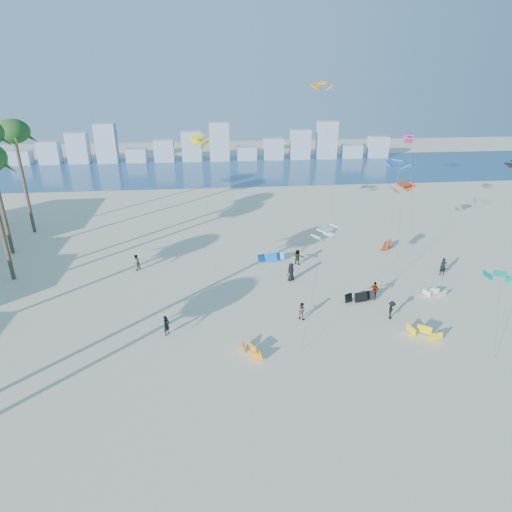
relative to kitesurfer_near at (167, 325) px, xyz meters
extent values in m
plane|color=beige|center=(4.61, -11.39, -0.84)|extent=(220.00, 220.00, 0.00)
plane|color=navy|center=(4.61, 60.61, -0.83)|extent=(220.00, 220.00, 0.00)
imported|color=black|center=(0.00, 0.00, 0.00)|extent=(0.68, 0.73, 1.67)
imported|color=gray|center=(11.11, 1.24, -0.07)|extent=(0.94, 0.92, 1.53)
imported|color=black|center=(11.50, 8.45, 0.10)|extent=(1.08, 1.02, 1.86)
imported|color=gray|center=(18.43, 3.96, 0.03)|extent=(1.01, 1.01, 1.72)
imported|color=black|center=(18.67, 0.49, -0.02)|extent=(1.08, 1.21, 1.62)
imported|color=gray|center=(12.88, 12.24, 0.01)|extent=(1.58, 1.27, 1.68)
imported|color=black|center=(27.16, 8.09, 0.09)|extent=(0.74, 0.54, 1.86)
imported|color=gray|center=(-4.18, 12.47, 0.03)|extent=(1.02, 1.07, 1.73)
cylinder|color=#595959|center=(11.63, -0.46, 2.94)|extent=(2.85, 5.82, 7.58)
cylinder|color=#595959|center=(20.26, 6.42, 5.07)|extent=(1.50, 2.91, 11.82)
cylinder|color=#595959|center=(22.88, 10.02, 3.47)|extent=(1.26, 4.18, 8.63)
cylinder|color=#595959|center=(3.45, 13.53, 5.79)|extent=(1.25, 2.60, 13.26)
cylinder|color=#595959|center=(24.95, 12.59, 5.81)|extent=(1.53, 2.33, 13.31)
cylinder|color=#595959|center=(24.82, -4.02, 1.81)|extent=(1.26, 3.20, 5.30)
cylinder|color=#595959|center=(18.04, 20.59, 8.16)|extent=(2.23, 2.29, 18.00)
cylinder|color=brown|center=(-16.25, 11.61, 5.22)|extent=(0.40, 0.40, 12.11)
cylinder|color=brown|center=(-19.11, 25.61, 5.50)|extent=(0.40, 0.40, 12.68)
ellipsoid|color=#1F521D|center=(-19.11, 25.61, 11.84)|extent=(3.80, 3.80, 2.85)
cube|color=#9EADBF|center=(-37.39, 70.61, 0.66)|extent=(4.40, 3.00, 3.00)
cube|color=#9EADBF|center=(-31.19, 70.61, 1.56)|extent=(4.40, 3.00, 4.80)
cube|color=#9EADBF|center=(-24.99, 70.61, 2.46)|extent=(4.40, 3.00, 6.60)
cube|color=#9EADBF|center=(-18.79, 70.61, 3.36)|extent=(4.40, 3.00, 8.40)
cube|color=#9EADBF|center=(-12.59, 70.61, 0.66)|extent=(4.40, 3.00, 3.00)
cube|color=#9EADBF|center=(-6.39, 70.61, 1.56)|extent=(4.40, 3.00, 4.80)
cube|color=#9EADBF|center=(-0.19, 70.61, 2.46)|extent=(4.40, 3.00, 6.60)
cube|color=#9EADBF|center=(6.01, 70.61, 3.36)|extent=(4.40, 3.00, 8.40)
cube|color=#9EADBF|center=(12.21, 70.61, 0.66)|extent=(4.40, 3.00, 3.00)
cube|color=#9EADBF|center=(18.41, 70.61, 1.56)|extent=(4.40, 3.00, 4.80)
cube|color=#9EADBF|center=(24.61, 70.61, 2.46)|extent=(4.40, 3.00, 6.60)
cube|color=#9EADBF|center=(30.81, 70.61, 3.36)|extent=(4.40, 3.00, 8.40)
cube|color=#9EADBF|center=(37.01, 70.61, 0.66)|extent=(4.40, 3.00, 3.00)
cube|color=#9EADBF|center=(43.21, 70.61, 1.56)|extent=(4.40, 3.00, 4.80)
camera|label=1|loc=(4.07, -29.96, 18.78)|focal=30.52mm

